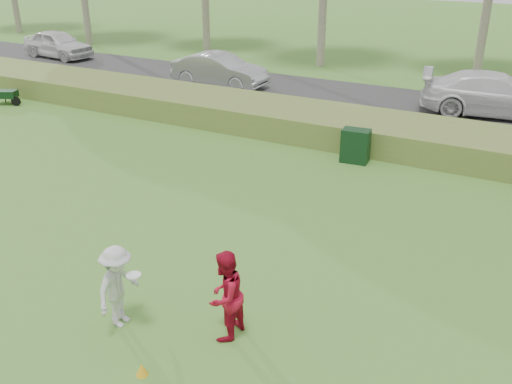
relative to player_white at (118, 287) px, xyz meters
The scene contains 11 objects.
ground 1.14m from the player_white, ahead, with size 120.00×120.00×0.00m, color #3C7527.
reed_strip 11.98m from the player_white, 86.25° to the left, with size 80.00×3.00×0.90m, color #576F2C.
park_road 16.98m from the player_white, 87.35° to the left, with size 80.00×6.00×0.06m, color #2D2D2D.
player_white is the anchor object (origin of this frame).
player_red 2.02m from the player_white, 17.40° to the left, with size 0.84×0.66×1.74m, color #AA0E27.
cone_yellow 1.68m from the player_white, 37.79° to the right, with size 0.21×0.21×0.23m, color gold.
utility_cabinet 10.10m from the player_white, 83.38° to the left, with size 0.87×0.54×1.09m, color black.
wheelbarrow 17.12m from the player_white, 146.14° to the left, with size 1.27×0.88×0.60m.
car_left 26.41m from the player_white, 137.63° to the left, with size 1.83×4.54×1.55m, color silver.
car_mid 18.08m from the player_white, 115.21° to the left, with size 1.61×4.61×1.52m, color #B7B6BB.
car_right 17.96m from the player_white, 75.69° to the left, with size 2.33×5.73×1.66m, color silver.
Camera 1 is at (5.55, -6.54, 6.74)m, focal length 40.00 mm.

